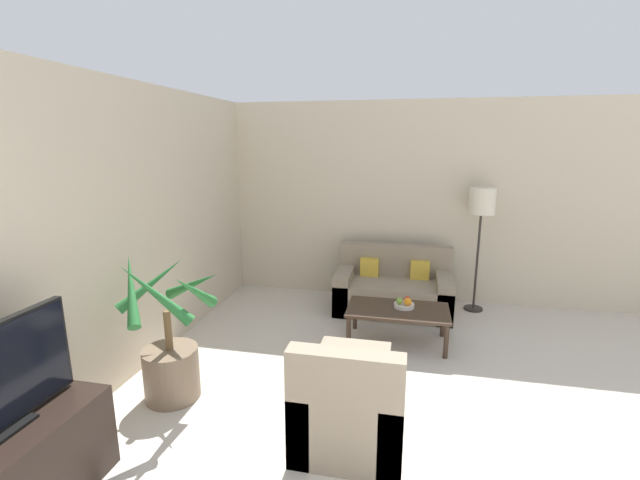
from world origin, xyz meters
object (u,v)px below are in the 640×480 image
(tv_console, at_px, (7,479))
(orange_fruit, at_px, (408,302))
(potted_palm, at_px, (170,352))
(fruit_bowl, at_px, (404,305))
(floor_lamp, at_px, (482,207))
(ottoman, at_px, (354,368))
(coffee_table, at_px, (398,313))
(armchair, at_px, (350,409))
(apple_green, at_px, (399,301))
(apple_red, at_px, (407,299))
(sofa_loveseat, at_px, (393,290))

(tv_console, relative_size, orange_fruit, 13.44)
(potted_palm, distance_m, orange_fruit, 2.44)
(tv_console, height_order, fruit_bowl, tv_console)
(floor_lamp, distance_m, ottoman, 2.76)
(fruit_bowl, bearing_deg, potted_palm, -141.78)
(coffee_table, bearing_deg, armchair, -99.03)
(apple_green, distance_m, orange_fruit, 0.09)
(tv_console, distance_m, ottoman, 2.52)
(coffee_table, distance_m, apple_red, 0.18)
(apple_red, xyz_separation_m, ottoman, (-0.45, -1.05, -0.30))
(potted_palm, relative_size, apple_green, 17.92)
(fruit_bowl, bearing_deg, sofa_loveseat, 99.86)
(tv_console, distance_m, sofa_loveseat, 4.22)
(potted_palm, relative_size, armchair, 1.49)
(apple_red, height_order, apple_green, apple_green)
(armchair, bearing_deg, ottoman, 95.68)
(sofa_loveseat, xyz_separation_m, floor_lamp, (1.04, 0.24, 1.09))
(apple_green, bearing_deg, armchair, -99.23)
(sofa_loveseat, bearing_deg, ottoman, -97.78)
(apple_green, bearing_deg, sofa_loveseat, 96.41)
(tv_console, bearing_deg, ottoman, 46.78)
(tv_console, relative_size, floor_lamp, 0.71)
(floor_lamp, bearing_deg, tv_console, -127.34)
(potted_palm, relative_size, apple_red, 18.47)
(tv_console, relative_size, apple_red, 16.26)
(potted_palm, xyz_separation_m, coffee_table, (1.85, 1.45, -0.07))
(potted_palm, height_order, fruit_bowl, potted_palm)
(potted_palm, distance_m, apple_green, 2.38)
(potted_palm, distance_m, fruit_bowl, 2.43)
(apple_green, bearing_deg, apple_red, 37.58)
(sofa_loveseat, distance_m, floor_lamp, 1.52)
(floor_lamp, height_order, ottoman, floor_lamp)
(potted_palm, bearing_deg, armchair, -9.63)
(apple_red, height_order, armchair, armchair)
(floor_lamp, relative_size, coffee_table, 1.48)
(tv_console, xyz_separation_m, ottoman, (1.73, 1.84, -0.11))
(floor_lamp, bearing_deg, orange_fruit, -126.11)
(fruit_bowl, distance_m, ottoman, 1.12)
(sofa_loveseat, distance_m, ottoman, 1.91)
(tv_console, height_order, potted_palm, potted_palm)
(floor_lamp, xyz_separation_m, apple_green, (-0.94, -1.14, -0.89))
(potted_palm, height_order, apple_green, potted_palm)
(sofa_loveseat, bearing_deg, coffee_table, -84.45)
(potted_palm, relative_size, fruit_bowl, 5.86)
(coffee_table, bearing_deg, potted_palm, -141.86)
(orange_fruit, bearing_deg, apple_green, 166.47)
(tv_console, bearing_deg, apple_red, 53.06)
(fruit_bowl, xyz_separation_m, armchair, (-0.34, -1.77, -0.14))
(tv_console, height_order, apple_green, tv_console)
(tv_console, bearing_deg, armchair, 30.76)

